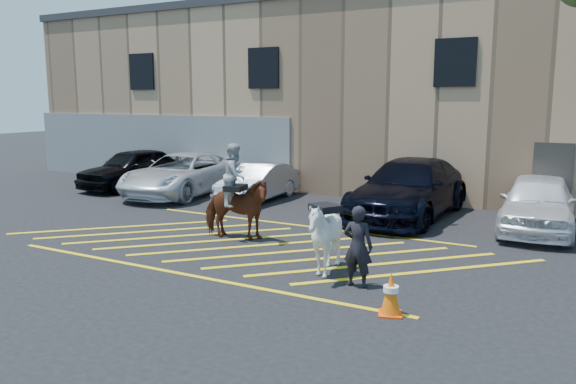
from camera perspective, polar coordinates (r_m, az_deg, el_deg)
The scene contains 12 objects.
ground at distance 13.76m, azimuth -3.05°, elevation -5.23°, with size 90.00×90.00×0.00m, color black.
car_black_suv at distance 22.86m, azimuth -15.45°, elevation 2.35°, with size 1.84×4.58×1.56m, color black.
car_white_pickup at distance 20.79m, azimuth -10.68°, elevation 1.78°, with size 2.51×5.44×1.51m, color silver.
car_silver_sedan at distance 19.34m, azimuth -3.07°, elevation 0.98°, with size 1.34×3.84×1.27m, color #959AA2.
car_blue_suv at distance 17.03m, azimuth 12.21°, elevation 0.34°, with size 2.37×5.83×1.69m, color black.
car_white_suv at distance 16.24m, azimuth 24.04°, elevation -1.03°, with size 1.80×4.46×1.52m, color white.
handler at distance 10.57m, azimuth 7.12°, elevation -5.50°, with size 0.57×0.37×1.55m, color black.
warehouse at distance 24.34m, azimuth 12.01°, elevation 9.68°, with size 32.42×10.20×7.30m.
hatching_zone at distance 13.51m, azimuth -3.72°, elevation -5.49°, with size 12.60×5.12×0.01m.
mounted_bay at distance 14.02m, azimuth -5.35°, elevation -0.91°, with size 1.95×1.17×2.41m.
saddled_white at distance 11.23m, azimuth 3.75°, elevation -4.57°, with size 1.79×1.83×1.53m.
traffic_cone at distance 9.42m, azimuth 10.41°, elevation -10.09°, with size 0.48×0.48×0.73m.
Camera 1 is at (6.99, -11.32, 3.50)m, focal length 35.00 mm.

